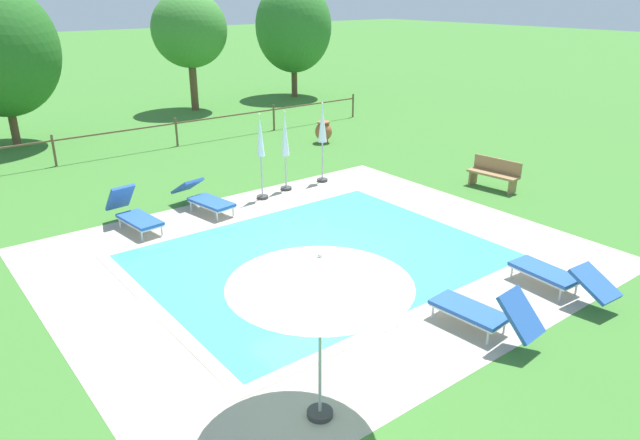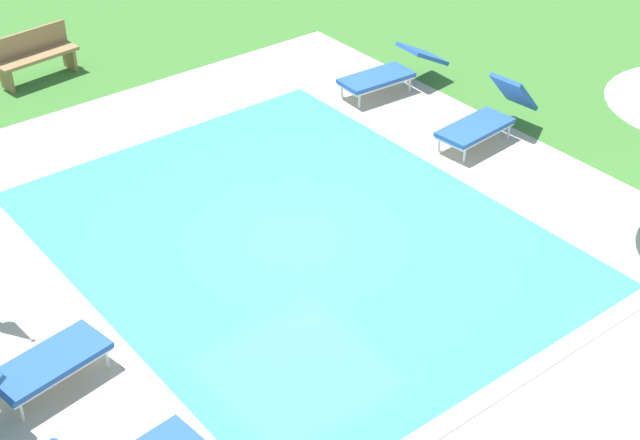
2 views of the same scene
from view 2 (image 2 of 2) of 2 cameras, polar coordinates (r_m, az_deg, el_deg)
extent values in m
plane|color=#3D752D|center=(12.75, -1.56, -1.11)|extent=(160.00, 160.00, 0.00)
cube|color=#B2A893|center=(12.75, -1.56, -1.10)|extent=(10.96, 9.42, 0.01)
cube|color=#42CCD6|center=(12.75, -1.56, -1.09)|extent=(7.21, 5.67, 0.01)
cube|color=#C0B59F|center=(11.60, -13.37, -6.24)|extent=(7.69, 0.24, 0.01)
cube|color=#C0B59F|center=(14.42, 7.88, 3.10)|extent=(7.69, 0.24, 0.01)
cube|color=#C0B59F|center=(15.46, -9.93, 5.16)|extent=(0.24, 5.67, 0.01)
cube|color=#C0B59F|center=(10.66, 10.77, -10.11)|extent=(0.24, 5.67, 0.01)
cube|color=#2856A8|center=(10.77, -16.13, -8.27)|extent=(0.80, 1.38, 0.07)
cube|color=silver|center=(10.81, -16.08, -8.49)|extent=(0.77, 1.35, 0.04)
cylinder|color=silver|center=(11.26, -14.40, -7.00)|extent=(0.04, 0.04, 0.28)
cylinder|color=silver|center=(10.92, -12.84, -8.23)|extent=(0.04, 0.04, 0.28)
cylinder|color=silver|center=(10.54, -17.70, -11.04)|extent=(0.04, 0.04, 0.28)
cube|color=#2856A8|center=(14.99, 9.42, 5.57)|extent=(0.71, 1.35, 0.07)
cube|color=#2856A8|center=(15.54, 11.71, 7.65)|extent=(0.65, 0.67, 0.66)
cube|color=silver|center=(15.01, 9.40, 5.39)|extent=(0.68, 1.32, 0.04)
cylinder|color=silver|center=(14.55, 8.77, 3.92)|extent=(0.04, 0.04, 0.28)
cylinder|color=silver|center=(14.82, 7.25, 4.66)|extent=(0.04, 0.04, 0.28)
cylinder|color=silver|center=(15.34, 11.40, 5.30)|extent=(0.04, 0.04, 0.28)
cylinder|color=silver|center=(15.60, 9.91, 5.98)|extent=(0.04, 0.04, 0.28)
cylinder|color=silver|center=(9.94, -8.96, -12.84)|extent=(0.04, 0.04, 0.28)
cube|color=#2856A8|center=(16.44, 3.44, 8.63)|extent=(0.68, 1.33, 0.07)
cube|color=#2856A8|center=(16.96, 6.25, 10.01)|extent=(0.65, 0.82, 0.44)
cube|color=silver|center=(16.46, 3.44, 8.45)|extent=(0.64, 1.31, 0.04)
cylinder|color=silver|center=(16.03, 2.41, 7.27)|extent=(0.04, 0.04, 0.28)
cylinder|color=silver|center=(16.39, 1.33, 7.93)|extent=(0.04, 0.04, 0.28)
cylinder|color=silver|center=(16.65, 5.48, 8.22)|extent=(0.04, 0.04, 0.28)
cylinder|color=silver|center=(17.01, 4.38, 8.84)|extent=(0.04, 0.04, 0.28)
cube|color=#937047|center=(17.65, -16.85, 9.50)|extent=(0.61, 1.54, 0.06)
cube|color=#937047|center=(17.73, -17.30, 10.34)|extent=(0.22, 1.50, 0.40)
cube|color=#937047|center=(18.02, -14.98, 9.48)|extent=(0.40, 0.11, 0.41)
cube|color=#937047|center=(17.49, -18.51, 8.10)|extent=(0.40, 0.11, 0.41)
camera|label=1|loc=(15.46, 48.71, 16.12)|focal=32.72mm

